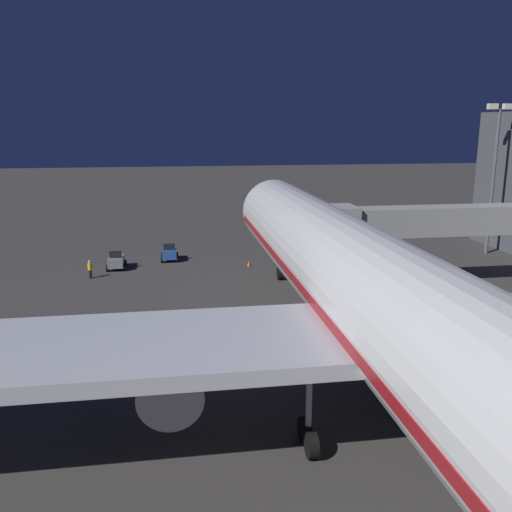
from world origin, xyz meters
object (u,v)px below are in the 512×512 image
Objects in this scene: pushback_tug at (116,261)px; ground_crew_by_tug at (90,269)px; airliner_at_gate at (394,313)px; apron_floodlight_mast at (494,168)px; traffic_cone_nose_starboard at (249,263)px; jet_bridge at (406,222)px; traffic_cone_nose_port at (290,262)px; baggage_tug_lead at (169,254)px.

pushback_tug is 3.89m from ground_crew_by_tug.
airliner_at_gate is 4.04× the size of apron_floodlight_mast.
apron_floodlight_mast is 44.43m from ground_crew_by_tug.
ground_crew_by_tug reaches higher than traffic_cone_nose_starboard.
pushback_tug is 13.57m from traffic_cone_nose_starboard.
traffic_cone_nose_port is (8.23, -9.79, -5.77)m from jet_bridge.
apron_floodlight_mast reaches higher than ground_crew_by_tug.
airliner_at_gate is 37.53m from baggage_tug_lead.
traffic_cone_nose_starboard is (-15.69, -2.27, -0.69)m from ground_crew_by_tug.
traffic_cone_nose_port is 4.40m from traffic_cone_nose_starboard.
traffic_cone_nose_port and traffic_cone_nose_starboard have the same top height.
jet_bridge is at bearing -115.13° from airliner_at_gate.
baggage_tug_lead reaches higher than traffic_cone_nose_starboard.
baggage_tug_lead is 4.68× the size of traffic_cone_nose_starboard.
ground_crew_by_tug is at bearing -14.89° from jet_bridge.
airliner_at_gate reaches higher than traffic_cone_nose_starboard.
baggage_tug_lead is (20.79, -13.47, -5.26)m from jet_bridge.
jet_bridge reaches higher than traffic_cone_nose_port.
ground_crew_by_tug is at bearing 38.29° from baggage_tug_lead.
jet_bridge is at bearing 130.04° from traffic_cone_nose_port.
airliner_at_gate is at bearing 93.93° from traffic_cone_nose_starboard.
apron_floodlight_mast is at bearing -176.00° from traffic_cone_nose_port.
pushback_tug is at bearing -22.35° from jet_bridge.
baggage_tug_lead is 8.97m from traffic_cone_nose_starboard.
baggage_tug_lead and pushback_tug have the same top height.
airliner_at_gate is at bearing 64.87° from jet_bridge.
baggage_tug_lead is at bearing -153.17° from pushback_tug.
traffic_cone_nose_starboard is (4.40, 0.00, 0.00)m from traffic_cone_nose_port.
pushback_tug is at bearing 0.93° from apron_floodlight_mast.
traffic_cone_nose_port is (-17.93, 0.96, -0.51)m from pushback_tug.
jet_bridge is at bearing 147.07° from baggage_tug_lead.
pushback_tug is 17.96m from traffic_cone_nose_port.
baggage_tug_lead is at bearing -141.71° from ground_crew_by_tug.
apron_floodlight_mast is 9.42× the size of ground_crew_by_tug.
airliner_at_gate is at bearing 121.00° from ground_crew_by_tug.
traffic_cone_nose_starboard is (27.70, 1.63, -9.42)m from apron_floodlight_mast.
traffic_cone_nose_port is at bearing -93.93° from airliner_at_gate.
apron_floodlight_mast is 30.11× the size of traffic_cone_nose_port.
airliner_at_gate is at bearing 52.85° from apron_floodlight_mast.
apron_floodlight_mast is at bearing -142.83° from jet_bridge.
pushback_tug is at bearing -64.51° from airliner_at_gate.
traffic_cone_nose_starboard is at bearing -171.78° from ground_crew_by_tug.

